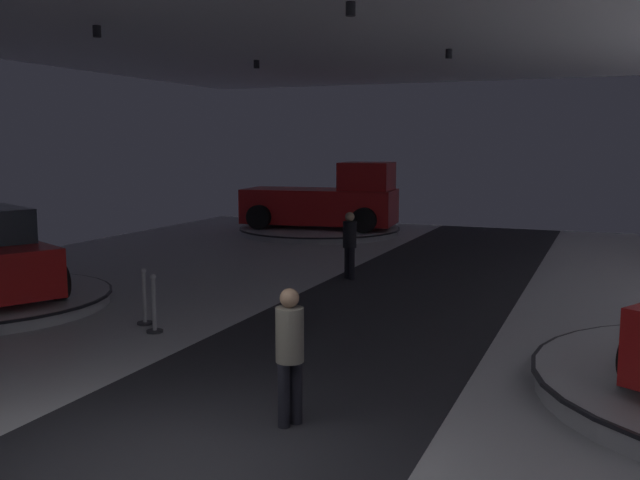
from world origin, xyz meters
The scene contains 6 objects.
display_platform_deep_left centered at (-5.67, 17.85, 0.13)m, with size 5.68×5.68×0.24m.
pickup_truck_deep_left centered at (-5.35, 17.89, 1.17)m, with size 5.51×3.14×2.30m.
visitor_walking_near centered at (-1.78, 10.29, 0.91)m, with size 0.32×0.32×1.59m.
visitor_walking_far centered at (0.61, 1.76, 0.91)m, with size 0.32×0.32×1.59m.
stanchion_a centered at (-3.69, 4.92, 0.37)m, with size 0.28×0.28×1.01m.
stanchion_b centered at (-3.20, 4.52, 0.37)m, with size 0.28×0.28×1.01m.
Camera 1 is at (3.86, -5.26, 3.19)m, focal length 39.89 mm.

